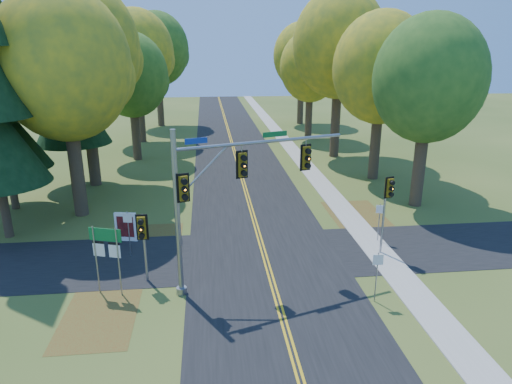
{
  "coord_description": "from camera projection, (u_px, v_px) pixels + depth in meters",
  "views": [
    {
      "loc": [
        -2.86,
        -19.98,
        10.69
      ],
      "look_at": [
        -0.33,
        2.99,
        3.2
      ],
      "focal_mm": 32.0,
      "sensor_mm": 36.0,
      "label": 1
    }
  ],
  "objects": [
    {
      "name": "road_cross",
      "position": [
        264.0,
        254.0,
        24.37
      ],
      "size": [
        60.0,
        6.0,
        0.02
      ],
      "primitive_type": "cube",
      "color": "black",
      "rests_on": "ground"
    },
    {
      "name": "centerline_right",
      "position": [
        271.0,
        271.0,
        22.49
      ],
      "size": [
        0.1,
        160.0,
        0.01
      ],
      "primitive_type": "cube",
      "color": "gold",
      "rests_on": "road_main"
    },
    {
      "name": "info_kiosk",
      "position": [
        126.0,
        227.0,
        25.81
      ],
      "size": [
        1.24,
        0.4,
        1.7
      ],
      "rotation": [
        0.0,
        0.0,
        -0.19
      ],
      "color": "white",
      "rests_on": "ground"
    },
    {
      "name": "route_sign_cluster",
      "position": [
        106.0,
        247.0,
        19.89
      ],
      "size": [
        1.45,
        0.5,
        3.22
      ],
      "rotation": [
        0.0,
        0.0,
        -0.31
      ],
      "color": "gray",
      "rests_on": "ground"
    },
    {
      "name": "tree_w_b",
      "position": [
        82.0,
        49.0,
        33.47
      ],
      "size": [
        8.6,
        8.6,
        15.38
      ],
      "color": "#38281C",
      "rests_on": "ground"
    },
    {
      "name": "east_signal_pole",
      "position": [
        388.0,
        196.0,
        23.35
      ],
      "size": [
        0.49,
        0.58,
        4.33
      ],
      "rotation": [
        0.0,
        0.0,
        0.28
      ],
      "color": "gray",
      "rests_on": "ground"
    },
    {
      "name": "sidewalk_east",
      "position": [
        390.0,
        265.0,
        23.12
      ],
      "size": [
        1.6,
        160.0,
        0.06
      ],
      "primitive_type": "cube",
      "color": "#9E998E",
      "rests_on": "ground"
    },
    {
      "name": "centerline_left",
      "position": [
        267.0,
        272.0,
        22.47
      ],
      "size": [
        0.1,
        160.0,
        0.01
      ],
      "primitive_type": "cube",
      "color": "gold",
      "rests_on": "road_main"
    },
    {
      "name": "tree_e_e",
      "position": [
        302.0,
        56.0,
        61.95
      ],
      "size": [
        7.8,
        7.8,
        13.74
      ],
      "color": "#38281C",
      "rests_on": "ground"
    },
    {
      "name": "tree_e_c",
      "position": [
        340.0,
        45.0,
        42.63
      ],
      "size": [
        8.8,
        8.8,
        15.79
      ],
      "color": "#38281C",
      "rests_on": "ground"
    },
    {
      "name": "pine_c",
      "position": [
        64.0,
        59.0,
        33.28
      ],
      "size": [
        5.6,
        5.6,
        20.56
      ],
      "color": "#38281C",
      "rests_on": "ground"
    },
    {
      "name": "ground",
      "position": [
        269.0,
        272.0,
        22.49
      ],
      "size": [
        160.0,
        160.0,
        0.0
      ],
      "primitive_type": "plane",
      "color": "#3A4F1C",
      "rests_on": "ground"
    },
    {
      "name": "tree_w_a",
      "position": [
        65.0,
        66.0,
        27.28
      ],
      "size": [
        8.0,
        8.0,
        14.15
      ],
      "color": "#38281C",
      "rests_on": "ground"
    },
    {
      "name": "tree_w_d",
      "position": [
        137.0,
        53.0,
        49.8
      ],
      "size": [
        8.2,
        8.2,
        14.56
      ],
      "color": "#38281C",
      "rests_on": "ground"
    },
    {
      "name": "tree_e_b",
      "position": [
        382.0,
        69.0,
        35.62
      ],
      "size": [
        7.6,
        7.6,
        13.33
      ],
      "color": "#38281C",
      "rests_on": "ground"
    },
    {
      "name": "leaf_patch_e",
      "position": [
        363.0,
        222.0,
        28.87
      ],
      "size": [
        3.5,
        8.0,
        0.0
      ],
      "primitive_type": "cube",
      "color": "brown",
      "rests_on": "ground"
    },
    {
      "name": "reg_sign_e_south",
      "position": [
        377.0,
        268.0,
        19.42
      ],
      "size": [
        0.45,
        0.08,
        2.33
      ],
      "rotation": [
        0.0,
        0.0,
        -0.07
      ],
      "color": "gray",
      "rests_on": "ground"
    },
    {
      "name": "ped_signal_pole",
      "position": [
        143.0,
        232.0,
        20.67
      ],
      "size": [
        0.55,
        0.63,
        3.45
      ],
      "rotation": [
        0.0,
        0.0,
        -0.04
      ],
      "color": "#92949A",
      "rests_on": "ground"
    },
    {
      "name": "road_main",
      "position": [
        269.0,
        272.0,
        22.48
      ],
      "size": [
        8.0,
        160.0,
        0.02
      ],
      "primitive_type": "cube",
      "color": "black",
      "rests_on": "ground"
    },
    {
      "name": "reg_sign_e_north",
      "position": [
        379.0,
        216.0,
        25.52
      ],
      "size": [
        0.42,
        0.17,
        2.26
      ],
      "rotation": [
        0.0,
        0.0,
        -0.33
      ],
      "color": "gray",
      "rests_on": "ground"
    },
    {
      "name": "tree_w_e",
      "position": [
        157.0,
        49.0,
        60.14
      ],
      "size": [
        8.4,
        8.4,
        14.97
      ],
      "color": "#38281C",
      "rests_on": "ground"
    },
    {
      "name": "traffic_mast",
      "position": [
        222.0,
        187.0,
        19.79
      ],
      "size": [
        7.87,
        2.94,
        7.46
      ],
      "rotation": [
        0.0,
        0.0,
        0.31
      ],
      "color": "gray",
      "rests_on": "ground"
    },
    {
      "name": "tree_e_d",
      "position": [
        311.0,
        67.0,
        51.99
      ],
      "size": [
        7.0,
        7.0,
        12.32
      ],
      "color": "#38281C",
      "rests_on": "ground"
    },
    {
      "name": "tree_e_a",
      "position": [
        429.0,
        80.0,
        29.36
      ],
      "size": [
        7.2,
        7.2,
        12.73
      ],
      "color": "#38281C",
      "rests_on": "ground"
    },
    {
      "name": "leaf_patch_w_far",
      "position": [
        100.0,
        315.0,
        18.87
      ],
      "size": [
        3.0,
        5.0,
        0.0
      ],
      "primitive_type": "cube",
      "color": "brown",
      "rests_on": "ground"
    },
    {
      "name": "leaf_patch_w_near",
      "position": [
        145.0,
        244.0,
        25.59
      ],
      "size": [
        4.0,
        6.0,
        0.0
      ],
      "primitive_type": "cube",
      "color": "brown",
      "rests_on": "ground"
    },
    {
      "name": "reg_sign_w",
      "position": [
        128.0,
        226.0,
        23.66
      ],
      "size": [
        0.47,
        0.15,
        2.51
      ],
      "rotation": [
        0.0,
        0.0,
        -0.25
      ],
      "color": "gray",
      "rests_on": "ground"
    },
    {
      "name": "tree_w_c",
      "position": [
        132.0,
        76.0,
        42.18
      ],
      "size": [
        6.8,
        6.8,
        11.91
      ],
      "color": "#38281C",
      "rests_on": "ground"
    }
  ]
}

